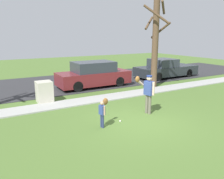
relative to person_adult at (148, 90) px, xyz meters
name	(u,v)px	position (x,y,z in m)	size (l,w,h in m)	color
ground_plane	(99,100)	(-0.83, 2.93, -1.05)	(48.00, 48.00, 0.00)	#4C6B2D
sidewalk_strip	(98,99)	(-0.83, 3.03, -1.02)	(36.00, 1.20, 0.06)	#A3A39E
road_surface	(67,82)	(-0.83, 8.03, -1.04)	(36.00, 6.80, 0.02)	#2D2D30
person_adult	(148,90)	(0.00, 0.00, 0.00)	(0.74, 0.59, 1.67)	#6B6656
person_child	(103,109)	(-2.31, -0.33, -0.37)	(0.44, 0.45, 1.04)	navy
baseball	(120,121)	(-1.53, -0.26, -1.01)	(0.07, 0.07, 0.07)	white
utility_cabinet	(44,92)	(-3.40, 3.91, -0.51)	(0.74, 0.77, 1.07)	beige
street_tree_near	(155,41)	(3.57, 3.82, 1.88)	(1.85, 1.89, 5.53)	brown
parked_suv_maroon	(94,75)	(0.27, 5.91, -0.26)	(4.70, 1.90, 1.63)	maroon
parked_pickup_dark	(165,69)	(6.71, 6.11, -0.37)	(5.20, 1.95, 1.48)	#23282D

